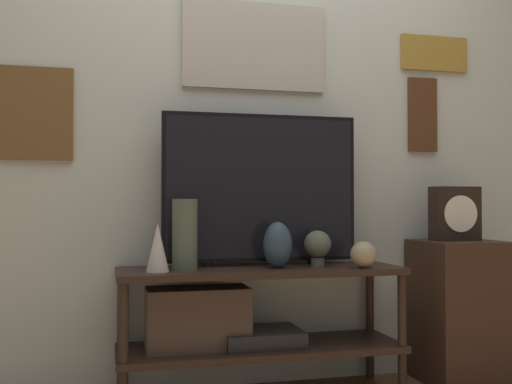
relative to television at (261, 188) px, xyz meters
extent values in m
cube|color=beige|center=(-0.02, 0.16, 0.39)|extent=(6.40, 0.06, 2.70)
cube|color=#B2ADA3|center=(0.00, 0.12, 0.71)|extent=(0.72, 0.02, 0.43)
cube|color=#B2BCC6|center=(0.00, 0.12, 0.71)|extent=(0.68, 0.01, 0.40)
cube|color=brown|center=(-1.08, 0.12, 0.33)|extent=(0.43, 0.02, 0.42)
cube|color=#2D2D33|center=(-1.08, 0.12, 0.33)|extent=(0.40, 0.01, 0.39)
cube|color=#4C2D19|center=(0.92, 0.12, 0.40)|extent=(0.16, 0.02, 0.39)
cube|color=white|center=(0.92, 0.12, 0.40)|extent=(0.13, 0.01, 0.36)
cube|color=olive|center=(0.99, 0.12, 0.73)|extent=(0.38, 0.02, 0.19)
cube|color=beige|center=(0.99, 0.12, 0.73)|extent=(0.35, 0.01, 0.15)
cube|color=black|center=(-0.02, -0.09, -0.38)|extent=(1.29, 0.40, 0.03)
cube|color=black|center=(-0.02, -0.09, -0.73)|extent=(1.29, 0.40, 0.03)
cylinder|color=black|center=(-0.64, -0.26, -0.66)|extent=(0.04, 0.04, 0.59)
cylinder|color=black|center=(0.59, -0.26, -0.66)|extent=(0.04, 0.04, 0.59)
cylinder|color=black|center=(-0.64, 0.08, -0.66)|extent=(0.04, 0.04, 0.59)
cylinder|color=black|center=(0.59, 0.08, -0.66)|extent=(0.04, 0.04, 0.59)
cube|color=black|center=(-0.02, -0.09, -0.68)|extent=(0.36, 0.28, 0.07)
cube|color=#47382D|center=(-0.31, -0.09, -0.58)|extent=(0.45, 0.22, 0.27)
cylinder|color=black|center=(-0.26, 0.00, -0.36)|extent=(0.05, 0.05, 0.02)
cylinder|color=black|center=(0.26, 0.00, -0.36)|extent=(0.05, 0.05, 0.02)
cube|color=black|center=(0.00, 0.00, 0.00)|extent=(0.93, 0.04, 0.69)
cube|color=black|center=(0.00, -0.01, 0.00)|extent=(0.90, 0.01, 0.66)
cone|color=beige|center=(-0.50, -0.15, -0.26)|extent=(0.10, 0.10, 0.21)
ellipsoid|color=#2D4251|center=(0.04, -0.13, -0.26)|extent=(0.13, 0.12, 0.21)
cylinder|color=#4C5647|center=(-0.37, -0.12, -0.21)|extent=(0.11, 0.11, 0.31)
sphere|color=tan|center=(0.43, -0.22, -0.31)|extent=(0.12, 0.12, 0.12)
cylinder|color=#4C5647|center=(0.24, -0.11, -0.35)|extent=(0.06, 0.06, 0.04)
sphere|color=#4C5647|center=(0.24, -0.11, -0.26)|extent=(0.13, 0.13, 0.13)
cube|color=#382319|center=(1.00, -0.08, -0.61)|extent=(0.40, 0.39, 0.70)
cube|color=black|center=(0.99, -0.06, -0.12)|extent=(0.24, 0.10, 0.27)
cylinder|color=white|center=(0.99, -0.12, -0.12)|extent=(0.18, 0.01, 0.18)
camera|label=1|loc=(-0.70, -2.74, -0.08)|focal=42.00mm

